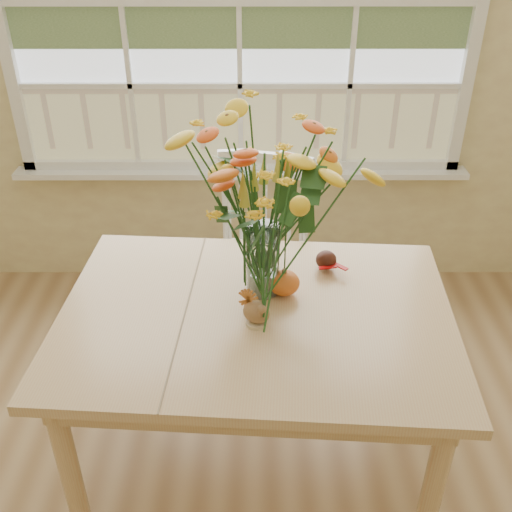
{
  "coord_description": "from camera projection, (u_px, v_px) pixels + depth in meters",
  "views": [
    {
      "loc": [
        0.08,
        -0.77,
        2.03
      ],
      "look_at": [
        0.08,
        0.92,
        0.96
      ],
      "focal_mm": 42.0,
      "sensor_mm": 36.0,
      "label": 1
    }
  ],
  "objects": [
    {
      "name": "window",
      "position": [
        239.0,
        4.0,
        2.79
      ],
      "size": [
        2.42,
        0.12,
        1.74
      ],
      "color": "silver",
      "rests_on": "wall_back"
    },
    {
      "name": "dark_gourd",
      "position": [
        326.0,
        261.0,
        2.32
      ],
      "size": [
        0.13,
        0.1,
        0.07
      ],
      "color": "#38160F",
      "rests_on": "dining_table"
    },
    {
      "name": "wall_back",
      "position": [
        240.0,
        43.0,
        2.92
      ],
      "size": [
        4.0,
        0.02,
        2.7
      ],
      "primitive_type": "cube",
      "color": "#CFB984",
      "rests_on": "floor"
    },
    {
      "name": "turkey_figurine",
      "position": [
        256.0,
        313.0,
        2.02
      ],
      "size": [
        0.12,
        0.1,
        0.12
      ],
      "rotation": [
        0.0,
        0.0,
        -0.45
      ],
      "color": "#CCB78C",
      "rests_on": "dining_table"
    },
    {
      "name": "windsor_chair",
      "position": [
        261.0,
        246.0,
        2.88
      ],
      "size": [
        0.52,
        0.5,
        0.95
      ],
      "rotation": [
        0.0,
        0.0,
        -0.21
      ],
      "color": "white",
      "rests_on": "floor"
    },
    {
      "name": "pumpkin",
      "position": [
        284.0,
        284.0,
        2.17
      ],
      "size": [
        0.11,
        0.11,
        0.09
      ],
      "primitive_type": "ellipsoid",
      "color": "#C04F16",
      "rests_on": "dining_table"
    },
    {
      "name": "flower_vase",
      "position": [
        263.0,
        192.0,
        1.99
      ],
      "size": [
        0.57,
        0.57,
        0.67
      ],
      "color": "white",
      "rests_on": "dining_table"
    },
    {
      "name": "dining_table",
      "position": [
        256.0,
        332.0,
        2.15
      ],
      "size": [
        1.44,
        1.08,
        0.74
      ],
      "rotation": [
        0.0,
        0.0,
        -0.07
      ],
      "color": "tan",
      "rests_on": "floor"
    }
  ]
}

